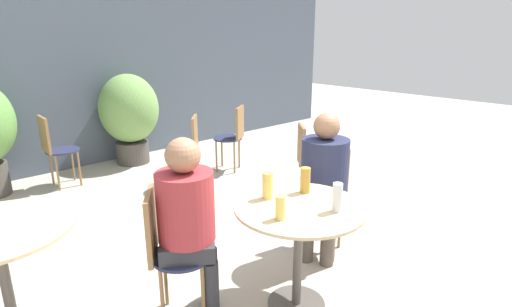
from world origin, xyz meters
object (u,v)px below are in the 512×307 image
Objects in this scene: bistro_chair_0 at (327,190)px; potted_plant_1 at (129,113)px; bistro_chair_4 at (54,145)px; seated_person_1 at (189,215)px; bistro_chair_2 at (188,146)px; beer_glass_2 at (280,208)px; bistro_chair_3 at (309,158)px; bistro_chair_1 at (167,244)px; beer_glass_3 at (337,197)px; bistro_chair_5 at (234,132)px; beer_glass_0 at (305,180)px; seated_person_0 at (324,175)px; beer_glass_1 at (268,186)px; cafe_table_near at (299,227)px.

potted_plant_1 is (-0.12, 3.29, 0.20)m from bistro_chair_0.
bistro_chair_4 is 2.97m from seated_person_1.
potted_plant_1 reaches higher than bistro_chair_2.
bistro_chair_2 is 2.50m from beer_glass_2.
bistro_chair_3 is at bearing 69.04° from bistro_chair_2.
beer_glass_3 reaches higher than bistro_chair_1.
potted_plant_1 is at bearing -73.83° from bistro_chair_4.
bistro_chair_4 and bistro_chair_5 have the same top height.
bistro_chair_5 is 0.73× the size of seated_person_1.
bistro_chair_0 is 4.94× the size of beer_glass_0.
bistro_chair_2 is 2.22m from beer_glass_0.
bistro_chair_3 is 1.91m from beer_glass_2.
bistro_chair_5 is 2.30m from seated_person_0.
bistro_chair_1 and bistro_chair_5 have the same top height.
seated_person_0 is 0.91m from beer_glass_2.
potted_plant_1 is at bearing 78.66° from beer_glass_1.
cafe_table_near is 0.69× the size of seated_person_1.
beer_glass_2 reaches higher than bistro_chair_2.
seated_person_1 is (-1.30, 0.03, 0.18)m from bistro_chair_0.
beer_glass_1 is at bearing 159.53° from beer_glass_0.
bistro_chair_3 is 4.80× the size of beer_glass_3.
beer_glass_2 is (0.34, -0.43, 0.09)m from seated_person_1.
bistro_chair_5 is at bearing 132.83° from seated_person_0.
potted_plant_1 is at bearing 54.60° from bistro_chair_3.
bistro_chair_1 is 1.32m from seated_person_0.
bistro_chair_5 is at bearing 62.62° from beer_glass_3.
beer_glass_3 is at bearing -74.38° from bistro_chair_0.
bistro_chair_0 is 1.00× the size of bistro_chair_1.
bistro_chair_0 is 0.73× the size of seated_person_1.
seated_person_1 is at bearing 145.46° from cafe_table_near.
cafe_table_near is 0.69m from seated_person_1.
bistro_chair_1 is at bearing 4.33° from bistro_chair_2.
seated_person_0 is at bearing -159.41° from bistro_chair_4.
potted_plant_1 reaches higher than seated_person_0.
bistro_chair_1 is 5.99× the size of beer_glass_2.
beer_glass_0 is 0.45m from beer_glass_2.
bistro_chair_4 reaches higher than cafe_table_near.
bistro_chair_0 is 0.23m from seated_person_0.
potted_plant_1 is at bearing 77.11° from beer_glass_2.
bistro_chair_4 is at bearing 93.99° from beer_glass_2.
bistro_chair_3 is at bearing 35.02° from beer_glass_2.
seated_person_0 is at bearing -63.12° from bistro_chair_1.
beer_glass_1 is at bearing 106.56° from cafe_table_near.
bistro_chair_1 is 1.00× the size of bistro_chair_3.
beer_glass_2 is 0.80× the size of beer_glass_3.
beer_glass_0 is at bearing 168.31° from bistro_chair_3.
bistro_chair_5 is (2.14, 1.95, 0.00)m from bistro_chair_1.
bistro_chair_0 is at bearing -56.90° from seated_person_1.
seated_person_0 is 0.69m from beer_glass_1.
potted_plant_1 reaches higher than beer_glass_2.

